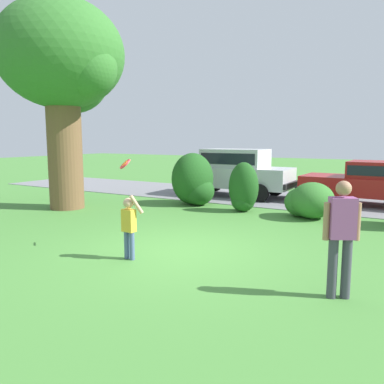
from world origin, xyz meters
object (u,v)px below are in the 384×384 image
(oak_tree_large, at_px, (65,65))
(frisbee, at_px, (125,164))
(parked_sedan, at_px, (368,181))
(adult_onlooker, at_px, (341,233))
(child_thrower, at_px, (129,223))
(parked_suv, at_px, (235,170))

(oak_tree_large, xyz_separation_m, frisbee, (4.92, -2.96, -2.90))
(parked_sedan, bearing_deg, adult_onlooker, -86.47)
(child_thrower, bearing_deg, parked_sedan, 69.86)
(parked_sedan, height_order, frisbee, frisbee)
(child_thrower, bearing_deg, adult_onlooker, 1.73)
(adult_onlooker, bearing_deg, parked_sedan, 93.53)
(oak_tree_large, distance_m, adult_onlooker, 10.55)
(oak_tree_large, relative_size, frisbee, 20.58)
(frisbee, bearing_deg, adult_onlooker, -5.40)
(oak_tree_large, relative_size, parked_sedan, 1.52)
(frisbee, bearing_deg, oak_tree_large, 148.98)
(parked_suv, height_order, child_thrower, parked_suv)
(oak_tree_large, height_order, adult_onlooker, oak_tree_large)
(parked_sedan, distance_m, adult_onlooker, 8.88)
(adult_onlooker, bearing_deg, parked_suv, 122.55)
(parked_sedan, distance_m, parked_suv, 4.92)
(parked_suv, bearing_deg, parked_sedan, 3.79)
(child_thrower, distance_m, frisbee, 1.32)
(oak_tree_large, height_order, frisbee, oak_tree_large)
(parked_suv, relative_size, adult_onlooker, 2.71)
(oak_tree_large, height_order, parked_suv, oak_tree_large)
(parked_sedan, bearing_deg, oak_tree_large, -147.81)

